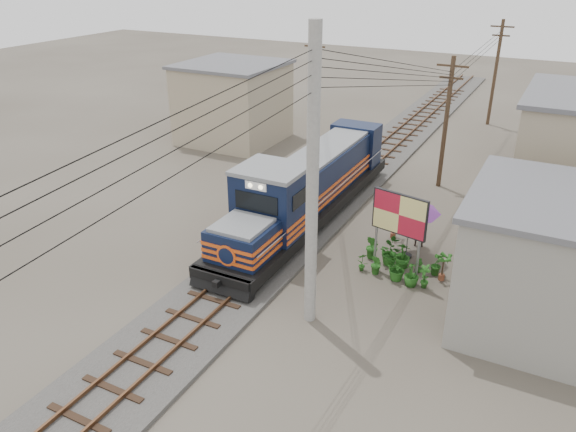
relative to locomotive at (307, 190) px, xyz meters
The scene contains 14 objects.
ground 6.76m from the locomotive, 90.00° to the right, with size 120.00×120.00×0.00m, color #473F35.
ballast 3.78m from the locomotive, 90.00° to the left, with size 3.60×70.00×0.16m, color #595651.
track 3.71m from the locomotive, 90.00° to the left, with size 1.15×70.00×0.12m.
locomotive is the anchor object (origin of this frame).
utility_pole_main 8.56m from the locomotive, 63.61° to the right, with size 0.40×0.40×10.00m.
wooden_pole_mid 8.94m from the locomotive, 58.85° to the left, with size 1.60×0.24×7.00m.
wooden_pole_far 22.10m from the locomotive, 77.38° to the left, with size 1.60×0.24×7.50m.
wooden_pole_left 12.66m from the locomotive, 113.60° to the left, with size 1.60×0.24×7.00m.
power_lines 6.24m from the locomotive, 94.18° to the left, with size 9.65×19.00×3.30m.
shophouse_left 13.79m from the locomotive, 136.64° to the left, with size 6.30×6.30×5.20m.
billboard 6.07m from the locomotive, 28.94° to the right, with size 2.25×0.61×3.52m.
market_umbrella 5.41m from the locomotive, 12.77° to the right, with size 2.94×2.94×2.72m.
vendor 5.48m from the locomotive, ahead, with size 0.59×0.39×1.61m, color black.
plant_nursery 5.91m from the locomotive, 26.50° to the right, with size 3.41×2.23×1.10m.
Camera 1 is at (10.31, -15.36, 11.63)m, focal length 35.00 mm.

